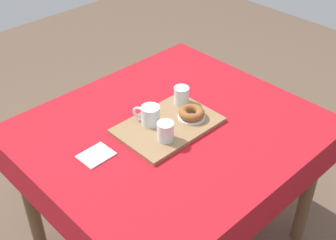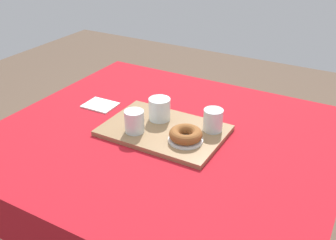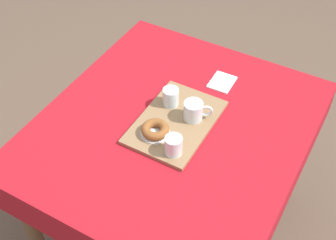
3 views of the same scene
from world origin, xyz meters
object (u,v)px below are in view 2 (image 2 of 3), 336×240
(dining_table, at_px, (166,156))
(serving_tray, at_px, (164,130))
(tea_mug_left, at_px, (160,109))
(paper_napkin, at_px, (100,105))
(sugar_donut_left, at_px, (186,134))
(water_glass_far, at_px, (213,121))
(donut_plate_left, at_px, (186,140))
(water_glass_near, at_px, (134,122))

(dining_table, distance_m, serving_tray, 0.10)
(tea_mug_left, relative_size, paper_napkin, 0.91)
(serving_tray, height_order, sugar_donut_left, sugar_donut_left)
(sugar_donut_left, bearing_deg, water_glass_far, 65.76)
(donut_plate_left, height_order, sugar_donut_left, sugar_donut_left)
(donut_plate_left, bearing_deg, serving_tray, 161.13)
(serving_tray, distance_m, water_glass_near, 0.11)
(donut_plate_left, bearing_deg, paper_napkin, 167.74)
(water_glass_near, relative_size, water_glass_far, 1.00)
(water_glass_far, bearing_deg, paper_napkin, -178.16)
(dining_table, relative_size, tea_mug_left, 10.29)
(tea_mug_left, xyz_separation_m, donut_plate_left, (0.16, -0.09, -0.04))
(serving_tray, bearing_deg, paper_napkin, 169.91)
(water_glass_near, height_order, sugar_donut_left, water_glass_near)
(tea_mug_left, height_order, water_glass_near, tea_mug_left)
(water_glass_far, relative_size, sugar_donut_left, 0.70)
(sugar_donut_left, bearing_deg, serving_tray, 161.13)
(serving_tray, height_order, donut_plate_left, donut_plate_left)
(water_glass_near, distance_m, paper_napkin, 0.29)
(tea_mug_left, relative_size, water_glass_near, 1.46)
(tea_mug_left, relative_size, sugar_donut_left, 1.02)
(water_glass_near, bearing_deg, sugar_donut_left, 9.77)
(dining_table, relative_size, water_glass_far, 14.99)
(tea_mug_left, bearing_deg, water_glass_far, 5.14)
(sugar_donut_left, height_order, paper_napkin, sugar_donut_left)
(paper_napkin, bearing_deg, donut_plate_left, -12.26)
(tea_mug_left, height_order, donut_plate_left, tea_mug_left)
(tea_mug_left, bearing_deg, water_glass_near, -102.97)
(serving_tray, bearing_deg, water_glass_far, 25.77)
(dining_table, xyz_separation_m, water_glass_far, (0.14, 0.08, 0.15))
(tea_mug_left, relative_size, water_glass_far, 1.46)
(dining_table, height_order, serving_tray, serving_tray)
(dining_table, height_order, sugar_donut_left, sugar_donut_left)
(water_glass_near, xyz_separation_m, donut_plate_left, (0.18, 0.03, -0.03))
(water_glass_far, distance_m, paper_napkin, 0.49)
(dining_table, xyz_separation_m, donut_plate_left, (0.09, -0.03, 0.11))
(serving_tray, xyz_separation_m, paper_napkin, (-0.33, 0.06, -0.01))
(serving_tray, distance_m, tea_mug_left, 0.09)
(water_glass_near, distance_m, water_glass_far, 0.27)
(dining_table, bearing_deg, donut_plate_left, -17.46)
(dining_table, bearing_deg, tea_mug_left, 134.20)
(tea_mug_left, relative_size, donut_plate_left, 0.97)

